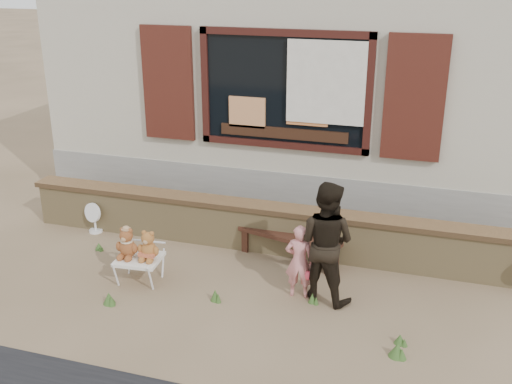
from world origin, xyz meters
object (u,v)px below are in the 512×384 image
(adult, at_px, (325,242))
(bench, at_px, (289,241))
(teddy_bear_left, at_px, (127,242))
(folding_chair, at_px, (139,260))
(teddy_bear_right, at_px, (149,245))
(child, at_px, (299,261))

(adult, bearing_deg, bench, -37.59)
(teddy_bear_left, height_order, adult, adult)
(folding_chair, bearing_deg, teddy_bear_right, -0.00)
(teddy_bear_left, height_order, teddy_bear_right, teddy_bear_left)
(folding_chair, height_order, teddy_bear_left, teddy_bear_left)
(teddy_bear_left, bearing_deg, bench, 27.88)
(bench, bearing_deg, teddy_bear_right, -129.27)
(folding_chair, height_order, adult, adult)
(teddy_bear_left, relative_size, teddy_bear_right, 1.03)
(bench, relative_size, teddy_bear_left, 3.66)
(child, relative_size, adult, 0.63)
(bench, height_order, adult, adult)
(child, bearing_deg, adult, -179.05)
(teddy_bear_right, relative_size, adult, 0.26)
(teddy_bear_left, bearing_deg, adult, 2.27)
(adult, bearing_deg, teddy_bear_left, 22.54)
(teddy_bear_left, distance_m, child, 2.13)
(folding_chair, bearing_deg, bench, 29.77)
(teddy_bear_left, bearing_deg, child, 2.16)
(folding_chair, relative_size, teddy_bear_right, 1.49)
(teddy_bear_right, bearing_deg, folding_chair, 180.00)
(bench, height_order, teddy_bear_left, teddy_bear_left)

